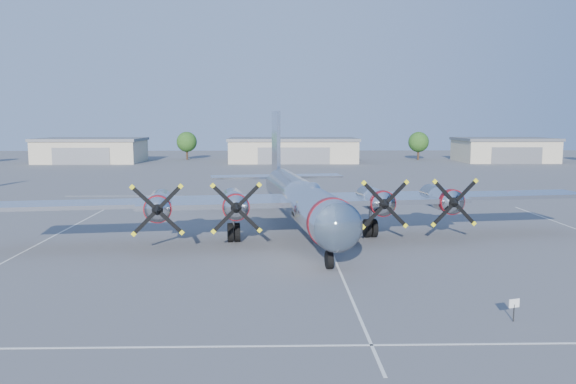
{
  "coord_description": "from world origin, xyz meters",
  "views": [
    {
      "loc": [
        -4.01,
        -44.34,
        9.34
      ],
      "look_at": [
        -2.9,
        3.56,
        3.2
      ],
      "focal_mm": 35.0,
      "sensor_mm": 36.0,
      "label": 1
    }
  ],
  "objects_px": {
    "hangar_east": "(504,150)",
    "tree_east": "(419,142)",
    "tree_west": "(187,142)",
    "hangar_west": "(91,150)",
    "main_bomber_b29": "(299,234)",
    "info_placard": "(514,306)",
    "hangar_center": "(293,150)"
  },
  "relations": [
    {
      "from": "hangar_east",
      "to": "tree_east",
      "type": "xyz_separation_m",
      "value": [
        -18.0,
        6.04,
        1.51
      ]
    },
    {
      "from": "tree_east",
      "to": "tree_west",
      "type": "bearing_deg",
      "value": 177.92
    },
    {
      "from": "tree_east",
      "to": "hangar_west",
      "type": "bearing_deg",
      "value": -175.4
    },
    {
      "from": "tree_east",
      "to": "main_bomber_b29",
      "type": "xyz_separation_m",
      "value": [
        -32.07,
        -87.0,
        -4.22
      ]
    },
    {
      "from": "main_bomber_b29",
      "to": "info_placard",
      "type": "xyz_separation_m",
      "value": [
        9.19,
        -20.37,
        0.76
      ]
    },
    {
      "from": "hangar_east",
      "to": "tree_west",
      "type": "distance_m",
      "value": 73.46
    },
    {
      "from": "tree_west",
      "to": "main_bomber_b29",
      "type": "height_order",
      "value": "tree_west"
    },
    {
      "from": "main_bomber_b29",
      "to": "info_placard",
      "type": "distance_m",
      "value": 22.36
    },
    {
      "from": "hangar_west",
      "to": "info_placard",
      "type": "distance_m",
      "value": 113.96
    },
    {
      "from": "tree_east",
      "to": "main_bomber_b29",
      "type": "relative_size",
      "value": 0.14
    },
    {
      "from": "hangar_east",
      "to": "main_bomber_b29",
      "type": "relative_size",
      "value": 0.44
    },
    {
      "from": "info_placard",
      "to": "hangar_east",
      "type": "bearing_deg",
      "value": 50.88
    },
    {
      "from": "main_bomber_b29",
      "to": "info_placard",
      "type": "height_order",
      "value": "main_bomber_b29"
    },
    {
      "from": "tree_west",
      "to": "main_bomber_b29",
      "type": "distance_m",
      "value": 92.0
    },
    {
      "from": "hangar_center",
      "to": "tree_west",
      "type": "distance_m",
      "value": 26.3
    },
    {
      "from": "tree_east",
      "to": "main_bomber_b29",
      "type": "distance_m",
      "value": 92.82
    },
    {
      "from": "hangar_west",
      "to": "hangar_east",
      "type": "bearing_deg",
      "value": 0.0
    },
    {
      "from": "hangar_center",
      "to": "hangar_east",
      "type": "distance_m",
      "value": 48.0
    },
    {
      "from": "tree_west",
      "to": "tree_east",
      "type": "xyz_separation_m",
      "value": [
        55.0,
        -2.0,
        0.0
      ]
    },
    {
      "from": "hangar_west",
      "to": "tree_east",
      "type": "distance_m",
      "value": 75.26
    },
    {
      "from": "hangar_center",
      "to": "tree_east",
      "type": "xyz_separation_m",
      "value": [
        30.0,
        6.04,
        1.51
      ]
    },
    {
      "from": "tree_west",
      "to": "main_bomber_b29",
      "type": "bearing_deg",
      "value": -75.55
    },
    {
      "from": "tree_east",
      "to": "hangar_center",
      "type": "bearing_deg",
      "value": -168.62
    },
    {
      "from": "main_bomber_b29",
      "to": "tree_west",
      "type": "bearing_deg",
      "value": 96.71
    },
    {
      "from": "tree_east",
      "to": "info_placard",
      "type": "distance_m",
      "value": 109.84
    },
    {
      "from": "tree_east",
      "to": "info_placard",
      "type": "relative_size",
      "value": 6.12
    },
    {
      "from": "hangar_west",
      "to": "main_bomber_b29",
      "type": "height_order",
      "value": "hangar_west"
    },
    {
      "from": "hangar_center",
      "to": "info_placard",
      "type": "xyz_separation_m",
      "value": [
        7.11,
        -101.33,
        -1.95
      ]
    },
    {
      "from": "tree_west",
      "to": "main_bomber_b29",
      "type": "relative_size",
      "value": 0.14
    },
    {
      "from": "info_placard",
      "to": "tree_east",
      "type": "bearing_deg",
      "value": 60.82
    },
    {
      "from": "hangar_west",
      "to": "hangar_center",
      "type": "height_order",
      "value": "same"
    },
    {
      "from": "hangar_east",
      "to": "tree_east",
      "type": "relative_size",
      "value": 3.1
    }
  ]
}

